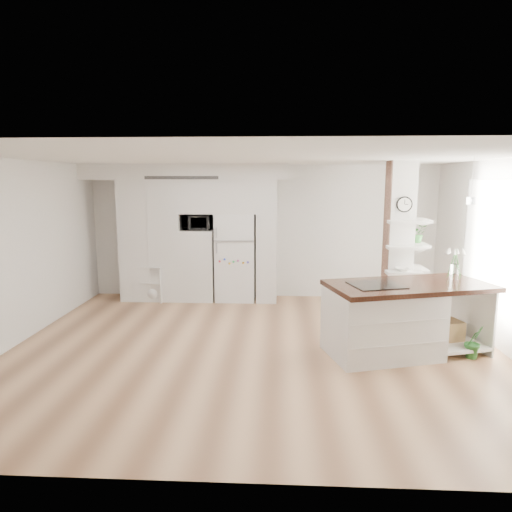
{
  "coord_description": "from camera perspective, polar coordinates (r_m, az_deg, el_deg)",
  "views": [
    {
      "loc": [
        0.35,
        -6.29,
        2.4
      ],
      "look_at": [
        -0.02,
        0.9,
        1.19
      ],
      "focal_mm": 32.0,
      "sensor_mm": 36.0,
      "label": 1
    }
  ],
  "objects": [
    {
      "name": "kitchen_island",
      "position": [
        6.61,
        16.47,
        -7.48
      ],
      "size": [
        2.41,
        1.61,
        1.56
      ],
      "rotation": [
        0.0,
        0.0,
        0.28
      ],
      "color": "silver",
      "rests_on": "floor"
    },
    {
      "name": "pendant_light",
      "position": [
        6.59,
        14.91,
        6.75
      ],
      "size": [
        0.12,
        0.12,
        0.1
      ],
      "primitive_type": "cylinder",
      "color": "white",
      "rests_on": "room"
    },
    {
      "name": "floor_plant_a",
      "position": [
        6.95,
        25.59,
        -9.62
      ],
      "size": [
        0.32,
        0.29,
        0.47
      ],
      "primitive_type": "imported",
      "rotation": [
        0.0,
        0.0,
        0.39
      ],
      "color": "#2F752F",
      "rests_on": "floor"
    },
    {
      "name": "bookshelf",
      "position": [
        9.39,
        -12.94,
        -3.6
      ],
      "size": [
        0.64,
        0.43,
        0.71
      ],
      "rotation": [
        0.0,
        0.0,
        -0.14
      ],
      "color": "silver",
      "rests_on": "floor"
    },
    {
      "name": "cabinet_wall",
      "position": [
        9.18,
        -8.36,
        3.81
      ],
      "size": [
        4.0,
        0.71,
        2.7
      ],
      "color": "silver",
      "rests_on": "floor"
    },
    {
      "name": "shelf_plant",
      "position": [
        7.97,
        19.59,
        2.65
      ],
      "size": [
        0.27,
        0.23,
        0.3
      ],
      "primitive_type": "imported",
      "color": "#2F752F",
      "rests_on": "column"
    },
    {
      "name": "microwave",
      "position": [
        9.1,
        -7.35,
        4.19
      ],
      "size": [
        0.54,
        0.37,
        0.3
      ],
      "primitive_type": "imported",
      "color": "#2D2D2D",
      "rests_on": "cabinet_wall"
    },
    {
      "name": "floor_plant_b",
      "position": [
        8.56,
        21.0,
        -5.84
      ],
      "size": [
        0.33,
        0.33,
        0.46
      ],
      "primitive_type": "imported",
      "rotation": [
        0.0,
        0.0,
        -0.37
      ],
      "color": "#2F752F",
      "rests_on": "floor"
    },
    {
      "name": "floor",
      "position": [
        6.74,
        -0.2,
        -11.35
      ],
      "size": [
        7.0,
        6.0,
        0.01
      ],
      "primitive_type": "cube",
      "color": "tan",
      "rests_on": "ground"
    },
    {
      "name": "decor_bowl",
      "position": [
        7.58,
        17.83,
        -1.59
      ],
      "size": [
        0.22,
        0.22,
        0.05
      ],
      "primitive_type": "imported",
      "color": "white",
      "rests_on": "column"
    },
    {
      "name": "column",
      "position": [
        7.76,
        18.09,
        1.27
      ],
      "size": [
        0.69,
        0.9,
        2.7
      ],
      "color": "silver",
      "rests_on": "floor"
    },
    {
      "name": "window",
      "position": [
        7.35,
        28.15,
        1.34
      ],
      "size": [
        0.0,
        2.4,
        2.4
      ],
      "primitive_type": "plane",
      "rotation": [
        1.57,
        0.0,
        -1.57
      ],
      "color": "white",
      "rests_on": "room"
    },
    {
      "name": "room",
      "position": [
        6.32,
        -0.21,
        4.56
      ],
      "size": [
        7.04,
        6.04,
        2.72
      ],
      "color": "white",
      "rests_on": "ground"
    },
    {
      "name": "refrigerator",
      "position": [
        9.14,
        -2.56,
        -0.11
      ],
      "size": [
        0.78,
        0.69,
        1.75
      ],
      "color": "white",
      "rests_on": "floor"
    }
  ]
}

